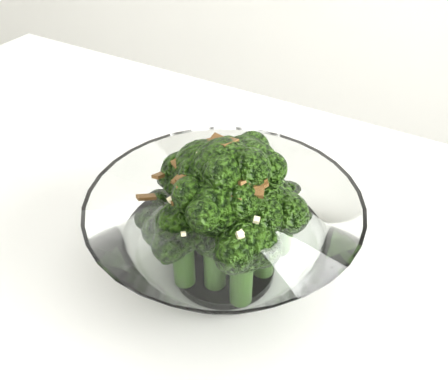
% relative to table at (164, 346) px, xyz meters
% --- Properties ---
extents(table, '(1.35, 1.05, 0.75)m').
position_rel_table_xyz_m(table, '(0.00, 0.00, 0.00)').
color(table, white).
rests_on(table, ground).
extents(broccoli_dish, '(0.24, 0.24, 0.15)m').
position_rel_table_xyz_m(broccoli_dish, '(0.05, 0.05, 0.13)').
color(broccoli_dish, white).
rests_on(broccoli_dish, table).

